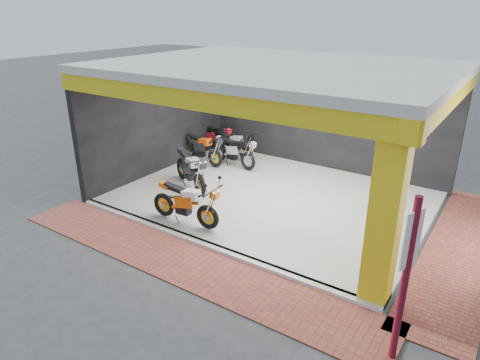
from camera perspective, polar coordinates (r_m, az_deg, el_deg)
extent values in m
plane|color=#2D2D30|center=(10.43, -1.28, -6.42)|extent=(80.00, 80.00, 0.00)
cube|color=white|center=(11.93, 4.26, -2.39)|extent=(8.00, 6.00, 0.10)
cube|color=beige|center=(10.95, 4.80, 14.78)|extent=(8.40, 6.40, 0.20)
cube|color=black|center=(14.03, 10.88, 8.38)|extent=(8.20, 0.20, 3.50)
cube|color=black|center=(13.74, -10.65, 8.12)|extent=(0.20, 6.20, 3.50)
cube|color=yellow|center=(7.62, 18.88, -4.27)|extent=(0.50, 0.50, 3.50)
cube|color=yellow|center=(8.54, -5.40, 10.66)|extent=(8.40, 0.30, 0.40)
cube|color=yellow|center=(9.71, 26.07, 9.93)|extent=(0.30, 6.40, 0.40)
cube|color=white|center=(9.70, -4.79, -8.52)|extent=(8.00, 0.20, 0.10)
cube|color=brown|center=(9.22, -7.85, -10.71)|extent=(9.00, 1.40, 0.03)
cube|color=brown|center=(10.71, 27.34, -8.26)|extent=(1.40, 7.00, 0.03)
cylinder|color=maroon|center=(6.62, 21.05, -12.77)|extent=(0.11, 0.11, 2.71)
cube|color=white|center=(6.26, 21.93, -7.43)|extent=(0.17, 0.36, 0.87)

